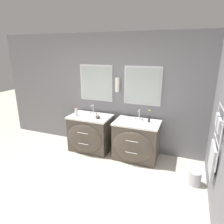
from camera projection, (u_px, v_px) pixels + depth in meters
ground_plane at (59, 206)px, 3.00m from camera, size 16.00×16.00×0.00m
wall_back at (112, 93)px, 4.54m from camera, size 5.80×0.17×2.60m
wall_right at (224, 122)px, 2.73m from camera, size 0.13×4.22×2.60m
vanity_left at (90, 133)px, 4.56m from camera, size 0.93×0.69×0.82m
vanity_right at (136, 141)px, 4.19m from camera, size 0.93×0.69×0.82m
faucet_left at (93, 109)px, 4.57m from camera, size 0.17×0.14×0.22m
faucet_right at (139, 115)px, 4.20m from camera, size 0.17×0.14×0.22m
toiletry_bottle at (76, 112)px, 4.46m from camera, size 0.06×0.06×0.20m
amenity_bowl at (98, 117)px, 4.31m from camera, size 0.11×0.11×0.06m
flower_vase at (149, 117)px, 4.07m from camera, size 0.05×0.05×0.27m
waste_bin at (195, 178)px, 3.44m from camera, size 0.21×0.21×0.25m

